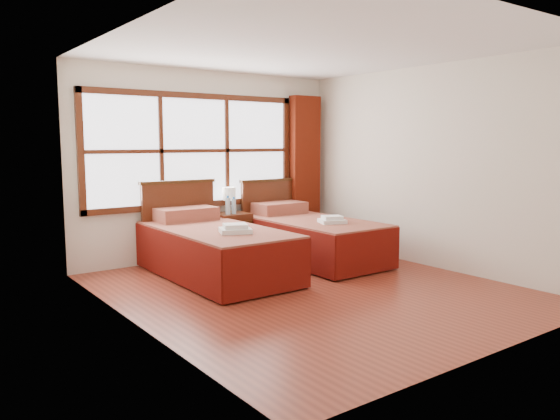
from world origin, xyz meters
TOP-DOWN VIEW (x-y plane):
  - floor at (0.00, 0.00)m, footprint 4.50×4.50m
  - ceiling at (0.00, 0.00)m, footprint 4.50×4.50m
  - wall_back at (0.00, 2.25)m, footprint 4.00×0.00m
  - wall_left at (-2.00, 0.00)m, footprint 0.00×4.50m
  - wall_right at (2.00, 0.00)m, footprint 0.00×4.50m
  - window at (-0.25, 2.21)m, footprint 3.16×0.06m
  - curtain at (1.60, 2.11)m, footprint 0.50×0.16m
  - bed_left at (-0.55, 1.20)m, footprint 1.14×2.21m
  - bed_right at (0.96, 1.20)m, footprint 1.10×2.13m
  - nightstand at (0.19, 1.99)m, footprint 0.47×0.46m
  - towels_left at (-0.54, 0.70)m, footprint 0.44×0.41m
  - towels_right at (0.95, 0.73)m, footprint 0.40×0.38m
  - lamp at (0.22, 2.10)m, footprint 0.18×0.18m
  - bottle_near at (0.09, 1.92)m, footprint 0.07×0.07m
  - bottle_far at (0.19, 1.92)m, footprint 0.06×0.06m

SIDE VIEW (x-z plane):
  - floor at x=0.00m, z-range 0.00..0.00m
  - nightstand at x=0.19m, z-range 0.00..0.63m
  - bed_right at x=0.96m, z-range -0.21..0.86m
  - bed_left at x=-0.55m, z-range -0.22..0.90m
  - towels_right at x=0.95m, z-range 0.57..0.66m
  - towels_left at x=-0.54m, z-range 0.59..0.69m
  - bottle_far at x=0.19m, z-range 0.62..0.85m
  - bottle_near at x=0.09m, z-range 0.61..0.88m
  - lamp at x=0.22m, z-range 0.70..1.06m
  - curtain at x=1.60m, z-range 0.02..2.32m
  - wall_back at x=0.00m, z-range -0.70..3.30m
  - wall_left at x=-2.00m, z-range -0.95..3.55m
  - wall_right at x=2.00m, z-range -0.95..3.55m
  - window at x=-0.25m, z-range 0.72..2.28m
  - ceiling at x=0.00m, z-range 2.60..2.60m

